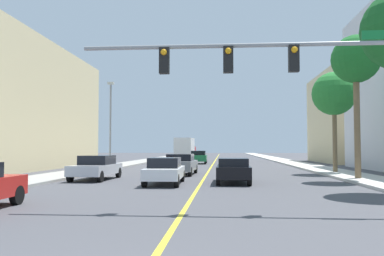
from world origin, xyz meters
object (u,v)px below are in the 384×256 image
car_silver (96,167)px  car_white (165,171)px  palm_far (334,94)px  traffic_signal_mast (318,71)px  car_gray (181,164)px  car_black (233,170)px  palm_mid (356,61)px  street_lamp (110,120)px  car_green (199,157)px  delivery_truck (185,149)px

car_silver → car_white: bearing=151.1°
car_silver → palm_far: bearing=-155.9°
traffic_signal_mast → car_gray: size_ratio=2.59×
car_gray → car_black: car_gray is taller
palm_mid → palm_far: palm_mid is taller
street_lamp → car_green: street_lamp is taller
traffic_signal_mast → car_green: traffic_signal_mast is taller
car_gray → car_black: 7.13m
palm_far → car_black: palm_far is taller
car_black → car_silver: bearing=169.6°
street_lamp → palm_mid: (17.43, -9.84, 2.67)m
car_green → car_black: bearing=-82.9°
palm_far → car_green: palm_far is taller
street_lamp → palm_far: bearing=-11.9°
car_white → car_black: bearing=15.2°
traffic_signal_mast → palm_mid: 12.41m
palm_mid → car_white: palm_mid is taller
car_white → car_gray: (0.06, 7.25, 0.04)m
palm_far → delivery_truck: (-13.70, 28.21, -4.09)m
traffic_signal_mast → car_silver: size_ratio=2.55×
delivery_truck → car_white: bearing=-84.6°
palm_mid → delivery_truck: bearing=111.2°
palm_mid → car_green: 26.22m
palm_mid → car_green: size_ratio=2.06×
car_green → car_gray: car_green is taller
car_green → car_black: (3.44, -25.19, -0.06)m
traffic_signal_mast → delivery_truck: 46.29m
car_black → palm_mid: bearing=16.4°
street_lamp → delivery_truck: street_lamp is taller
traffic_signal_mast → palm_far: 18.04m
car_silver → car_black: bearing=170.4°
car_green → palm_mid: bearing=-65.9°
traffic_signal_mast → delivery_truck: traffic_signal_mast is taller
car_green → delivery_truck: 11.50m
car_white → palm_mid: bearing=14.8°
street_lamp → traffic_signal_mast: bearing=-58.9°
street_lamp → delivery_truck: bearing=80.4°
traffic_signal_mast → palm_far: size_ratio=1.61×
palm_far → traffic_signal_mast: bearing=-106.8°
street_lamp → palm_far: size_ratio=1.01×
car_white → car_black: (3.57, 1.06, 0.01)m
palm_far → car_white: (-11.17, -9.18, -5.11)m
street_lamp → car_green: bearing=63.0°
palm_mid → car_silver: bearing=-178.2°
car_black → car_green: bearing=98.4°
palm_mid → car_black: 9.75m
car_white → car_silver: bearing=148.5°
palm_far → car_white: size_ratio=1.63×
palm_mid → car_silver: palm_mid is taller
palm_far → car_green: bearing=122.9°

